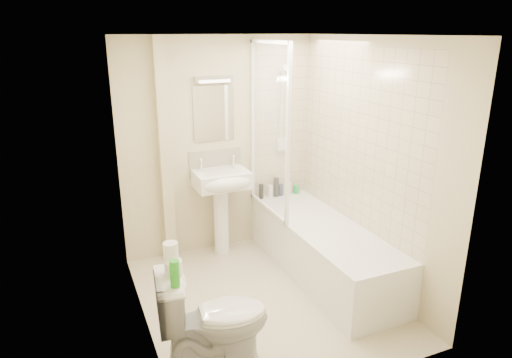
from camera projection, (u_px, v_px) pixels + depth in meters
name	position (u px, v px, depth m)	size (l,w,h in m)	color
floor	(264.00, 298.00, 4.35)	(2.50, 2.50, 0.00)	beige
wall_back	(219.00, 147.00, 5.08)	(2.20, 0.02, 2.40)	beige
wall_left	(137.00, 196.00, 3.57)	(0.02, 2.50, 2.40)	beige
wall_right	(369.00, 165.00, 4.39)	(0.02, 2.50, 2.40)	beige
ceiling	(266.00, 35.00, 3.61)	(2.20, 2.50, 0.02)	white
tile_back	(280.00, 122.00, 5.28)	(0.70, 0.01, 1.75)	beige
tile_right	(357.00, 138.00, 4.49)	(0.01, 2.10, 1.75)	beige
pipe_boxing	(165.00, 154.00, 4.79)	(0.12, 0.12, 2.40)	beige
splashback	(215.00, 162.00, 5.10)	(0.60, 0.01, 0.30)	beige
mirror	(214.00, 114.00, 4.93)	(0.46, 0.01, 0.60)	white
strip_light	(214.00, 79.00, 4.79)	(0.42, 0.07, 0.07)	silver
bathtub	(323.00, 248.00, 4.72)	(0.70, 2.10, 0.55)	white
shower_screen	(269.00, 130.00, 4.75)	(0.04, 0.92, 1.80)	white
shower_fixture	(282.00, 112.00, 5.20)	(0.10, 0.16, 0.99)	white
pedestal_sink	(222.00, 189.00, 4.98)	(0.58, 0.52, 1.12)	white
bottle_black_a	(261.00, 191.00, 5.35)	(0.06, 0.06, 0.17)	black
bottle_white_a	(270.00, 191.00, 5.40)	(0.06, 0.06, 0.15)	white
bottle_black_b	(276.00, 187.00, 5.41)	(0.06, 0.06, 0.23)	black
bottle_blue	(281.00, 190.00, 5.45)	(0.05, 0.05, 0.14)	#121B4F
bottle_cream	(285.00, 189.00, 5.47)	(0.07, 0.07, 0.15)	beige
bottle_white_b	(289.00, 188.00, 5.49)	(0.06, 0.06, 0.15)	silver
bottle_green	(296.00, 189.00, 5.53)	(0.07, 0.07, 0.10)	green
toilet	(214.00, 320.00, 3.35)	(0.86, 0.56, 0.82)	white
toilet_roll_lower	(173.00, 267.00, 3.15)	(0.12, 0.12, 0.10)	white
toilet_roll_upper	(171.00, 250.00, 3.17)	(0.11, 0.11, 0.11)	white
green_bottle	(175.00, 274.00, 2.99)	(0.06, 0.06, 0.19)	green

